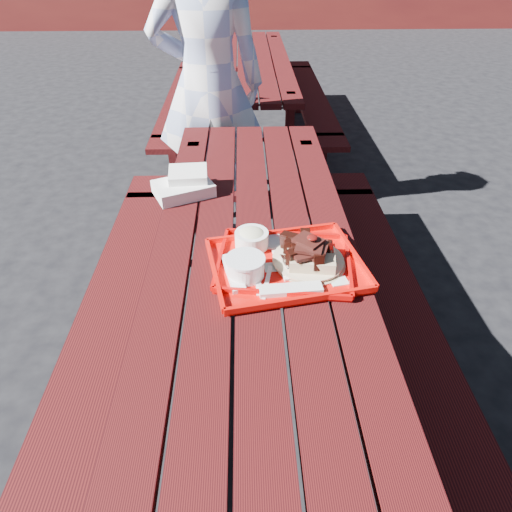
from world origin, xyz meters
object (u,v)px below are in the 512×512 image
at_px(far_tray, 284,264).
at_px(person, 208,85).
at_px(picnic_table_far, 246,82).
at_px(near_tray, 284,254).
at_px(picnic_table_near, 255,287).

xyz_separation_m(far_tray, person, (-0.33, 1.56, 0.15)).
xyz_separation_m(picnic_table_far, near_tray, (0.10, -2.89, 0.22)).
distance_m(picnic_table_far, person, 1.44).
bearing_deg(picnic_table_far, person, -99.73).
xyz_separation_m(near_tray, far_tray, (-0.00, -0.05, -0.01)).
xyz_separation_m(picnic_table_near, picnic_table_far, (0.00, 2.80, 0.00)).
relative_size(far_tray, person, 0.30).
bearing_deg(near_tray, person, 102.38).
bearing_deg(far_tray, near_tray, 86.89).
bearing_deg(far_tray, person, 101.94).
bearing_deg(picnic_table_near, near_tray, -43.65).
height_order(picnic_table_near, picnic_table_far, same).
relative_size(picnic_table_near, picnic_table_far, 1.00).
height_order(picnic_table_far, far_tray, far_tray).
xyz_separation_m(picnic_table_near, far_tray, (0.10, -0.14, 0.22)).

